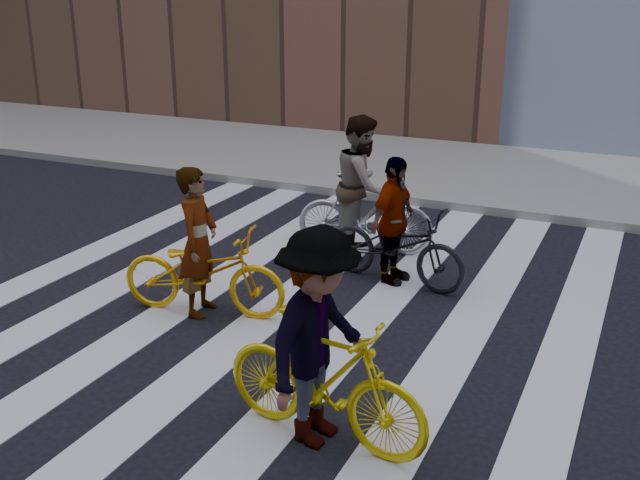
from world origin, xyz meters
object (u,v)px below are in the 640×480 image
Objects in this scene: rider_left at (198,242)px; rider_right at (318,338)px; rider_mid at (362,185)px; bike_yellow_right at (324,379)px; rider_rear at (393,221)px; bike_yellow_left at (203,272)px; bike_dark_rear at (396,245)px; bike_silver_mid at (365,213)px.

rider_left is 0.93× the size of rider_right.
rider_left is 2.87m from rider_mid.
rider_left is at bearing 150.00° from rider_mid.
bike_yellow_right is at bearing -172.98° from rider_mid.
rider_mid is 1.19m from rider_rear.
rider_right is at bearing -160.73° from rider_rear.
rider_left reaches higher than bike_yellow_left.
bike_dark_rear is 1.17× the size of rider_rear.
bike_silver_mid is 1.17× the size of rider_rear.
bike_yellow_right is at bearing -137.15° from rider_left.
rider_mid reaches higher than rider_left.
bike_yellow_left is at bearing 59.88° from bike_yellow_right.
bike_yellow_left is at bearing 150.95° from rider_mid.
bike_silver_mid is 1.01× the size of bike_yellow_right.
bike_yellow_right is 2.98m from rider_left.
rider_rear is (-0.61, 3.59, -0.12)m from rider_right.
bike_yellow_left is 2.51m from bike_dark_rear.
bike_yellow_left is 2.89m from rider_mid.
rider_mid is (-0.05, 0.00, 0.41)m from bike_silver_mid.
bike_silver_mid is 1.02× the size of rider_right.
bike_silver_mid is at bearing 23.62° from rider_right.
rider_right is (-0.05, 0.00, 0.37)m from bike_yellow_right.
bike_dark_rear is 3.66m from rider_right.
bike_dark_rear is at bearing -53.91° from bike_yellow_left.
bike_yellow_right is 0.97× the size of rider_mid.
bike_yellow_right is 0.37m from rider_right.
bike_yellow_left is 2.92m from bike_yellow_right.
rider_right reaches higher than bike_yellow_left.
rider_rear reaches higher than bike_silver_mid.
rider_right reaches higher than rider_rear.
bike_dark_rear is 0.98× the size of rider_mid.
rider_left reaches higher than bike_dark_rear.
bike_yellow_left is 0.36m from rider_left.
rider_mid is at bearing -28.90° from bike_yellow_left.
rider_left is at bearing 145.49° from bike_dark_rear.
bike_silver_mid is 4.68m from bike_yellow_right.
rider_rear is at bearing 16.67° from rider_right.
rider_right is (2.28, -1.76, 0.43)m from bike_yellow_left.
bike_dark_rear is (0.77, -0.88, -0.07)m from bike_silver_mid.
bike_yellow_right is 0.99× the size of bike_dark_rear.
bike_dark_rear is 1.02× the size of rider_right.
bike_silver_mid reaches higher than bike_dark_rear.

